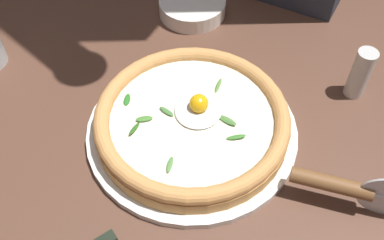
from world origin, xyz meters
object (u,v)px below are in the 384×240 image
(pizza, at_px, (192,120))
(pizza_cutter, at_px, (347,188))
(pepper_shaker, at_px, (360,74))
(side_bowl, at_px, (192,7))

(pizza, relative_size, pizza_cutter, 1.74)
(pizza_cutter, xyz_separation_m, pepper_shaker, (0.21, -0.01, 0.00))
(pizza, distance_m, pepper_shaker, 0.28)
(pizza_cutter, bearing_deg, side_bowl, 40.56)
(pizza, relative_size, pepper_shaker, 3.27)
(side_bowl, bearing_deg, pepper_shaker, -113.62)
(pizza, xyz_separation_m, pizza_cutter, (-0.07, -0.23, 0.01))
(pizza, distance_m, side_bowl, 0.29)
(pizza_cutter, bearing_deg, pepper_shaker, -2.84)
(pepper_shaker, bearing_deg, pizza, 121.97)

